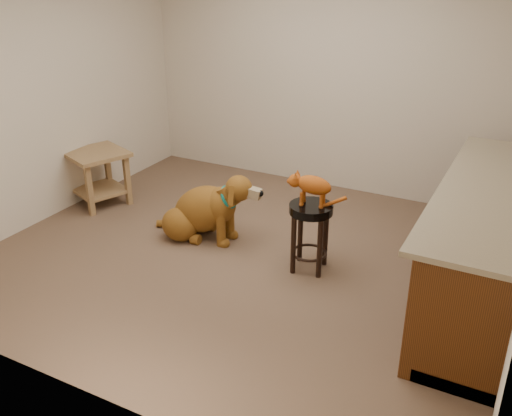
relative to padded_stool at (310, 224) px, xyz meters
The scene contains 8 objects.
floor 0.73m from the padded_stool, behind, with size 4.50×4.00×0.01m, color brown.
room_shell 1.37m from the padded_stool, behind, with size 4.54×4.04×2.62m.
cabinet_run 1.38m from the padded_stool, ahead, with size 0.70×2.56×0.94m.
padded_stool is the anchor object (origin of this frame).
wood_stool 2.03m from the padded_stool, 51.28° to the left, with size 0.43×0.43×0.71m.
side_table 2.60m from the padded_stool, behind, with size 0.75×0.75×0.60m.
golden_retriever 1.15m from the padded_stool, behind, with size 1.18×0.60×0.75m.
tabby_kitten 0.35m from the padded_stool, behind, with size 0.49×0.24×0.32m.
Camera 1 is at (2.19, -3.99, 2.57)m, focal length 40.00 mm.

